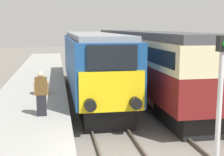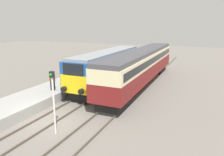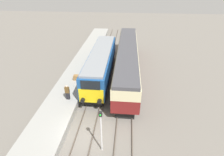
% 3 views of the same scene
% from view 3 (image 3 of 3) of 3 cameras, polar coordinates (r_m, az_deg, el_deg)
% --- Properties ---
extents(ground_plane, '(120.00, 120.00, 0.00)m').
position_cam_3_polar(ground_plane, '(16.14, -8.99, -18.50)').
color(ground_plane, slate).
extents(platform_left, '(3.50, 50.00, 0.83)m').
position_cam_3_polar(platform_left, '(22.60, -12.63, -1.50)').
color(platform_left, gray).
rests_on(platform_left, ground_plane).
extents(rails_near_track, '(1.51, 60.00, 0.14)m').
position_cam_3_polar(rails_near_track, '(19.64, -5.69, -7.46)').
color(rails_near_track, '#4C4238').
rests_on(rails_near_track, ground_plane).
extents(rails_far_track, '(1.50, 60.00, 0.14)m').
position_cam_3_polar(rails_far_track, '(19.36, 4.35, -8.04)').
color(rails_far_track, '#4C4238').
rests_on(rails_far_track, ground_plane).
extents(locomotive, '(2.70, 14.08, 3.81)m').
position_cam_3_polar(locomotive, '(23.10, -3.58, 4.80)').
color(locomotive, black).
rests_on(locomotive, ground_plane).
extents(passenger_carriage, '(2.75, 19.63, 3.90)m').
position_cam_3_polar(passenger_carriage, '(24.20, 5.00, 6.62)').
color(passenger_carriage, black).
rests_on(passenger_carriage, ground_plane).
extents(person_on_platform, '(0.44, 0.26, 1.70)m').
position_cam_3_polar(person_on_platform, '(18.68, -14.35, -4.55)').
color(person_on_platform, black).
rests_on(person_on_platform, platform_left).
extents(signal_post, '(0.24, 0.28, 3.96)m').
position_cam_3_polar(signal_post, '(13.38, -3.59, -16.21)').
color(signal_post, silver).
rests_on(signal_post, ground_plane).
extents(luggage_crate, '(0.70, 0.56, 0.60)m').
position_cam_3_polar(luggage_crate, '(22.21, -11.52, 0.17)').
color(luggage_crate, olive).
rests_on(luggage_crate, platform_left).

